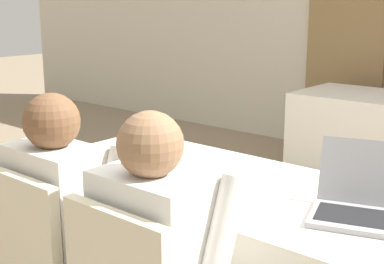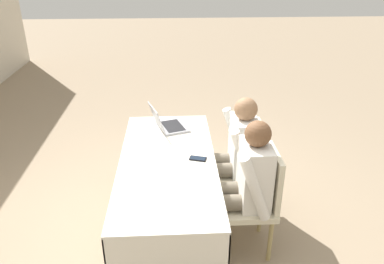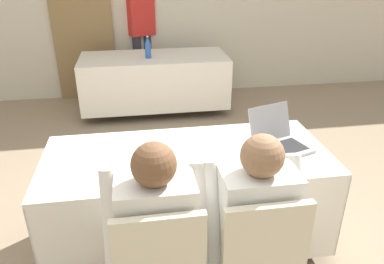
% 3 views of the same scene
% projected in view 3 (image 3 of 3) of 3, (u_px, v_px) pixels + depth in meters
% --- Properties ---
extents(ground_plane, '(24.00, 24.00, 0.00)m').
position_uv_depth(ground_plane, '(188.00, 242.00, 2.68)').
color(ground_plane, gray).
extents(curtain_panel, '(0.79, 0.04, 2.65)m').
position_uv_depth(curtain_panel, '(79.00, 0.00, 4.81)').
color(curtain_panel, olive).
rests_on(curtain_panel, ground_plane).
extents(conference_table_near, '(1.81, 0.79, 0.72)m').
position_uv_depth(conference_table_near, '(187.00, 177.00, 2.44)').
color(conference_table_near, white).
rests_on(conference_table_near, ground_plane).
extents(conference_table_far, '(1.81, 0.79, 0.72)m').
position_uv_depth(conference_table_far, '(154.00, 70.00, 4.68)').
color(conference_table_far, white).
rests_on(conference_table_far, ground_plane).
extents(laptop, '(0.40, 0.41, 0.25)m').
position_uv_depth(laptop, '(279.00, 141.00, 2.43)').
color(laptop, '#99999E').
rests_on(laptop, conference_table_near).
extents(cell_phone, '(0.11, 0.15, 0.01)m').
position_uv_depth(cell_phone, '(193.00, 174.00, 2.14)').
color(cell_phone, black).
rests_on(cell_phone, conference_table_near).
extents(paper_beside_laptop, '(0.31, 0.35, 0.00)m').
position_uv_depth(paper_beside_laptop, '(73.00, 181.00, 2.09)').
color(paper_beside_laptop, white).
rests_on(paper_beside_laptop, conference_table_near).
extents(water_bottle, '(0.07, 0.07, 0.26)m').
position_uv_depth(water_bottle, '(148.00, 48.00, 4.48)').
color(water_bottle, '#2D5BB7').
rests_on(water_bottle, conference_table_far).
extents(chair_near_right, '(0.44, 0.44, 0.90)m').
position_uv_depth(chair_near_right, '(255.00, 256.00, 1.88)').
color(chair_near_right, tan).
rests_on(chair_near_right, ground_plane).
extents(person_checkered_shirt, '(0.50, 0.52, 1.16)m').
position_uv_depth(person_checkered_shirt, '(156.00, 228.00, 1.83)').
color(person_checkered_shirt, '#665B4C').
rests_on(person_checkered_shirt, ground_plane).
extents(person_white_shirt, '(0.50, 0.52, 1.16)m').
position_uv_depth(person_white_shirt, '(251.00, 218.00, 1.90)').
color(person_white_shirt, '#665B4C').
rests_on(person_white_shirt, ground_plane).
extents(person_red_shirt, '(0.39, 0.31, 1.59)m').
position_uv_depth(person_red_shirt, '(141.00, 30.00, 5.12)').
color(person_red_shirt, '#33333D').
rests_on(person_red_shirt, ground_plane).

